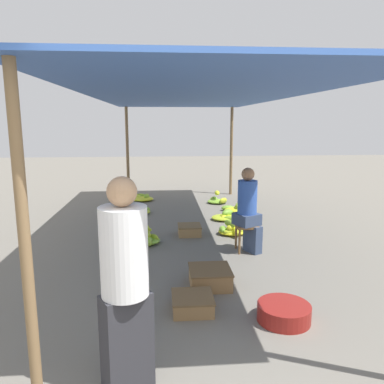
{
  "coord_description": "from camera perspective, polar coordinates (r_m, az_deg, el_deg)",
  "views": [
    {
      "loc": [
        -0.51,
        -2.17,
        2.03
      ],
      "look_at": [
        0.0,
        4.06,
        0.85
      ],
      "focal_mm": 35.0,
      "sensor_mm": 36.0,
      "label": 1
    }
  ],
  "objects": [
    {
      "name": "canopy_post_back_left",
      "position": [
        10.37,
        -9.8,
        6.01
      ],
      "size": [
        0.08,
        0.08,
        2.42
      ],
      "primitive_type": "cylinder",
      "color": "olive",
      "rests_on": "ground"
    },
    {
      "name": "banana_pile_left_1",
      "position": [
        8.43,
        -7.95,
        -2.93
      ],
      "size": [
        0.52,
        0.52,
        0.16
      ],
      "color": "#82B835",
      "rests_on": "ground"
    },
    {
      "name": "canopy_tarp",
      "position": [
        6.42,
        -0.11,
        14.36
      ],
      "size": [
        3.26,
        8.22,
        0.04
      ],
      "primitive_type": "cube",
      "color": "#33569E",
      "rests_on": "canopy_post_front_left"
    },
    {
      "name": "banana_pile_right_1",
      "position": [
        7.87,
        5.4,
        -3.77
      ],
      "size": [
        0.65,
        0.5,
        0.22
      ],
      "color": "yellow",
      "rests_on": "ground"
    },
    {
      "name": "vendor_seated",
      "position": [
        5.89,
        8.58,
        -2.48
      ],
      "size": [
        0.46,
        0.46,
        1.33
      ],
      "color": "#384766",
      "rests_on": "ground"
    },
    {
      "name": "banana_pile_left_0",
      "position": [
        6.4,
        -7.31,
        -6.81
      ],
      "size": [
        0.56,
        0.68,
        0.36
      ],
      "color": "#BACF2B",
      "rests_on": "ground"
    },
    {
      "name": "crate_near",
      "position": [
        6.81,
        -0.39,
        -5.8
      ],
      "size": [
        0.42,
        0.42,
        0.18
      ],
      "color": "#9E7A4C",
      "rests_on": "ground"
    },
    {
      "name": "banana_pile_right_0",
      "position": [
        6.86,
        6.2,
        -5.79
      ],
      "size": [
        0.59,
        0.55,
        0.28
      ],
      "color": "#7DB636",
      "rests_on": "ground"
    },
    {
      "name": "stool",
      "position": [
        5.98,
        8.29,
        -5.73
      ],
      "size": [
        0.34,
        0.34,
        0.43
      ],
      "color": "brown",
      "rests_on": "ground"
    },
    {
      "name": "basin_black",
      "position": [
        4.16,
        13.81,
        -17.41
      ],
      "size": [
        0.55,
        0.55,
        0.18
      ],
      "color": "maroon",
      "rests_on": "ground"
    },
    {
      "name": "banana_pile_right_3",
      "position": [
        8.6,
        6.94,
        -2.58
      ],
      "size": [
        0.68,
        0.64,
        0.21
      ],
      "color": "#81B835",
      "rests_on": "ground"
    },
    {
      "name": "canopy_post_back_right",
      "position": [
        10.51,
        6.0,
        6.16
      ],
      "size": [
        0.08,
        0.08,
        2.42
      ],
      "primitive_type": "cylinder",
      "color": "olive",
      "rests_on": "ground"
    },
    {
      "name": "vendor_foreground",
      "position": [
        2.88,
        -10.16,
        -13.49
      ],
      "size": [
        0.48,
        0.48,
        1.65
      ],
      "color": "#2D2D33",
      "rests_on": "ground"
    },
    {
      "name": "canopy_post_front_left",
      "position": [
        2.76,
        -24.09,
        -7.5
      ],
      "size": [
        0.08,
        0.08,
        2.42
      ],
      "primitive_type": "cylinder",
      "color": "olive",
      "rests_on": "ground"
    },
    {
      "name": "crate_mid",
      "position": [
        4.79,
        2.77,
        -12.83
      ],
      "size": [
        0.52,
        0.52,
        0.23
      ],
      "color": "olive",
      "rests_on": "ground"
    },
    {
      "name": "banana_pile_right_2",
      "position": [
        9.47,
        3.78,
        -1.18
      ],
      "size": [
        0.51,
        0.59,
        0.32
      ],
      "color": "#BED02A",
      "rests_on": "ground"
    },
    {
      "name": "banana_pile_left_2",
      "position": [
        9.85,
        -7.64,
        -0.92
      ],
      "size": [
        0.57,
        0.56,
        0.18
      ],
      "color": "#BCD02A",
      "rests_on": "ground"
    },
    {
      "name": "crate_far",
      "position": [
        4.23,
        0.08,
        -16.57
      ],
      "size": [
        0.45,
        0.45,
        0.17
      ],
      "color": "olive",
      "rests_on": "ground"
    }
  ]
}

